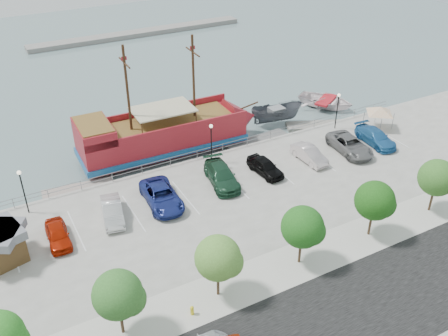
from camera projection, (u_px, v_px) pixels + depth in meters
name	position (u px, v px, depth m)	size (l,w,h in m)	color
ground	(244.00, 202.00, 46.60)	(160.00, 160.00, 0.00)	slate
street	(362.00, 310.00, 34.08)	(100.00, 8.00, 0.04)	black
sidewalk	(309.00, 258.00, 38.58)	(100.00, 4.00, 0.05)	beige
seawall_railing	(206.00, 152.00, 51.64)	(50.00, 0.06, 1.00)	gray
far_shore	(139.00, 33.00, 91.67)	(40.00, 3.00, 0.80)	gray
pirate_ship	(175.00, 132.00, 54.05)	(20.83, 6.28, 13.08)	maroon
patrol_boat	(276.00, 115.00, 59.85)	(2.37, 6.30, 2.44)	#4D5159
speedboat	(326.00, 103.00, 64.26)	(5.03, 7.05, 1.46)	white
dock_west	(79.00, 190.00, 48.07)	(6.77, 1.93, 0.39)	gray
dock_mid	(258.00, 141.00, 56.37)	(7.52, 2.15, 0.43)	slate
dock_east	(317.00, 126.00, 59.77)	(7.39, 2.11, 0.42)	gray
canopy_tent	(381.00, 107.00, 56.01)	(4.36, 4.36, 3.13)	slate
fire_hydrant	(192.00, 310.00, 33.53)	(0.26, 0.26, 0.75)	yellow
lamp_post_left	(22.00, 184.00, 42.07)	(0.36, 0.36, 4.28)	black
lamp_post_mid	(211.00, 137.00, 49.41)	(0.36, 0.36, 4.28)	black
lamp_post_right	(338.00, 105.00, 55.93)	(0.36, 0.36, 4.28)	black
tree_b	(120.00, 296.00, 30.75)	(3.30, 3.20, 5.00)	#473321
tree_c	(220.00, 259.00, 33.61)	(3.30, 3.20, 5.00)	#473321
tree_d	(305.00, 228.00, 36.46)	(3.30, 3.20, 5.00)	#473321
tree_e	(377.00, 202.00, 39.31)	(3.30, 3.20, 5.00)	#473321
tree_f	(439.00, 179.00, 42.17)	(3.30, 3.20, 5.00)	#473321
parked_car_a	(58.00, 235.00, 39.87)	(1.70, 4.23, 1.44)	#AA1C04
parked_car_b	(112.00, 211.00, 42.45)	(1.64, 4.71, 1.55)	silver
parked_car_c	(162.00, 196.00, 44.29)	(2.76, 5.99, 1.67)	navy
parked_car_d	(221.00, 176.00, 47.17)	(2.35, 5.78, 1.68)	#1B422C
parked_car_e	(265.00, 167.00, 48.72)	(1.81, 4.49, 1.53)	black
parked_car_f	(309.00, 154.00, 50.79)	(1.59, 4.56, 1.50)	beige
parked_car_g	(350.00, 145.00, 52.35)	(2.72, 5.89, 1.64)	slate
parked_car_h	(375.00, 137.00, 53.92)	(2.20, 5.42, 1.57)	#2364A1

